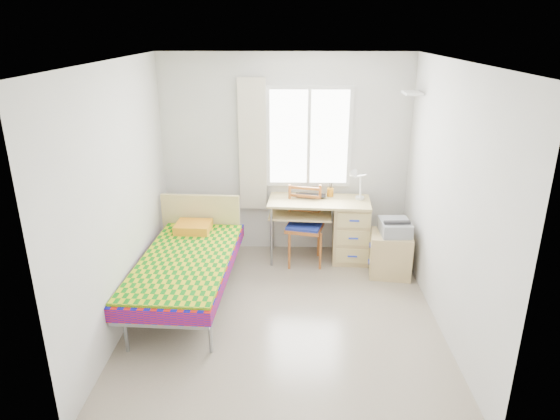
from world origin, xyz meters
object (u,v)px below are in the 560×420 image
Objects in this scene: bed at (187,262)px; cabinet at (390,254)px; chair at (305,221)px; desk at (345,227)px; printer at (395,227)px.

cabinet is (2.36, 0.61, -0.17)m from bed.
chair is at bearing 168.54° from cabinet.
desk is 0.54m from chair.
chair is (-0.52, -0.09, 0.12)m from desk.
bed is 5.19× the size of printer.
bed is 2.48m from printer.
bed reaches higher than printer.
printer reaches higher than cabinet.
desk reaches higher than printer.
bed reaches higher than desk.
printer is at bearing 17.67° from bed.
desk is 3.21× the size of printer.
desk is 0.72m from printer.
bed is 2.13m from desk.
desk is at bearing 23.66° from chair.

